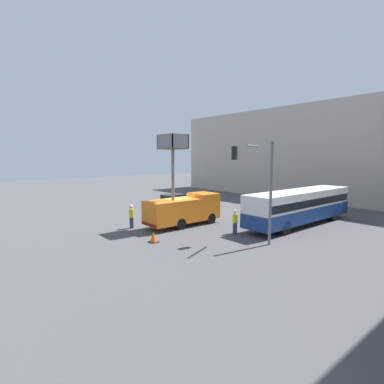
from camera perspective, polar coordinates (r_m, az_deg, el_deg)
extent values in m
plane|color=#4C4C4F|center=(26.25, -2.88, -5.83)|extent=(120.00, 120.00, 0.00)
cube|color=#BCB2A3|center=(45.05, 23.37, 6.81)|extent=(44.00, 10.00, 12.33)
cube|color=orange|center=(26.27, 2.15, -2.53)|extent=(2.24, 1.96, 2.15)
cube|color=orange|center=(24.27, -3.60, -3.67)|extent=(2.24, 4.56, 1.85)
cube|color=red|center=(23.22, -8.07, -6.17)|extent=(2.19, 0.10, 0.24)
cylinder|color=black|center=(27.17, 0.78, -4.41)|extent=(0.30, 0.91, 0.91)
cylinder|color=black|center=(25.76, 3.59, -5.05)|extent=(0.30, 0.91, 0.91)
cylinder|color=black|center=(25.22, -4.89, -5.32)|extent=(0.30, 0.91, 0.91)
cylinder|color=black|center=(23.69, -2.19, -6.10)|extent=(0.30, 0.91, 0.91)
cylinder|color=slate|center=(23.91, -3.65, 3.28)|extent=(0.24, 0.24, 4.04)
cube|color=brown|center=(23.87, -3.69, 8.24)|extent=(2.10, 1.60, 0.10)
cube|color=slate|center=(24.72, -5.10, 9.52)|extent=(0.08, 1.60, 1.05)
cube|color=slate|center=(23.08, -2.20, 9.73)|extent=(0.08, 1.60, 1.05)
cube|color=slate|center=(24.35, -2.24, 9.58)|extent=(2.10, 0.08, 1.05)
cube|color=slate|center=(23.46, -5.22, 9.66)|extent=(2.10, 0.08, 1.05)
cube|color=navy|center=(26.77, 19.90, -3.77)|extent=(2.49, 12.29, 1.10)
cube|color=silver|center=(26.58, 20.00, -1.16)|extent=(2.49, 12.29, 1.35)
cube|color=black|center=(26.61, 19.99, -1.60)|extent=(2.51, 11.80, 0.59)
cylinder|color=black|center=(30.66, 21.72, -3.43)|extent=(0.30, 1.10, 1.10)
cylinder|color=black|center=(29.70, 25.43, -3.93)|extent=(0.30, 1.10, 1.10)
cylinder|color=black|center=(24.34, 13.03, -5.69)|extent=(0.30, 1.10, 1.10)
cylinder|color=black|center=(23.12, 17.37, -6.50)|extent=(0.30, 1.10, 1.10)
cylinder|color=slate|center=(19.86, 14.76, -0.33)|extent=(0.18, 0.18, 6.72)
cylinder|color=slate|center=(20.05, 11.52, 8.59)|extent=(1.05, 2.37, 0.13)
cube|color=black|center=(20.44, 8.10, 7.36)|extent=(0.42, 0.42, 0.90)
sphere|color=red|center=(20.44, 8.12, 8.06)|extent=(0.20, 0.20, 0.20)
cylinder|color=navy|center=(24.63, -11.43, -5.78)|extent=(0.32, 0.32, 0.87)
cylinder|color=yellow|center=(24.47, -11.47, -4.00)|extent=(0.38, 0.38, 0.69)
sphere|color=tan|center=(24.39, -11.50, -2.93)|extent=(0.24, 0.24, 0.24)
sphere|color=white|center=(24.37, -11.50, -2.69)|extent=(0.25, 0.25, 0.25)
cylinder|color=navy|center=(22.78, 8.17, -6.80)|extent=(0.32, 0.32, 0.83)
cylinder|color=yellow|center=(22.61, 8.20, -4.98)|extent=(0.38, 0.38, 0.65)
sphere|color=tan|center=(22.53, 8.22, -3.89)|extent=(0.22, 0.22, 0.22)
sphere|color=white|center=(22.51, 8.23, -3.64)|extent=(0.23, 0.23, 0.23)
cube|color=black|center=(20.60, -7.33, -9.40)|extent=(0.61, 0.61, 0.03)
cone|color=#F25B0F|center=(20.51, -7.35, -8.50)|extent=(0.49, 0.49, 0.70)
cube|color=black|center=(34.63, -3.22, -1.86)|extent=(1.85, 4.67, 0.50)
cube|color=black|center=(34.41, -3.54, -0.97)|extent=(1.63, 2.57, 0.63)
cylinder|color=black|center=(36.15, -2.14, -1.81)|extent=(0.22, 0.64, 0.64)
cylinder|color=black|center=(34.91, -0.52, -2.12)|extent=(0.22, 0.64, 0.64)
cylinder|color=black|center=(34.49, -5.95, -2.26)|extent=(0.22, 0.64, 0.64)
cylinder|color=black|center=(33.18, -4.40, -2.61)|extent=(0.22, 0.64, 0.64)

